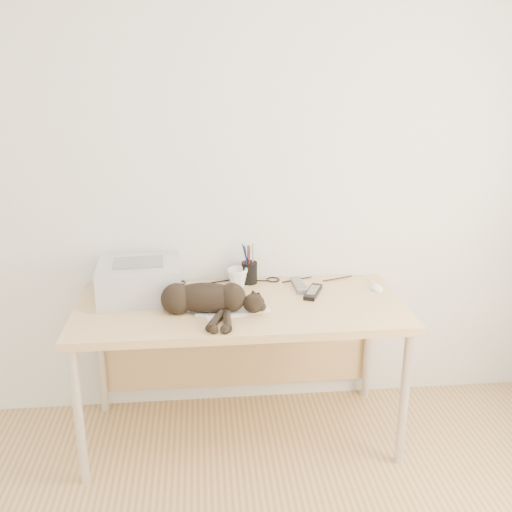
{
  "coord_description": "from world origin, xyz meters",
  "views": [
    {
      "loc": [
        -0.18,
        -1.17,
        1.83
      ],
      "look_at": [
        0.07,
        1.34,
        1.0
      ],
      "focal_mm": 40.0,
      "sensor_mm": 36.0,
      "label": 1
    }
  ],
  "objects": [
    {
      "name": "wall_back",
      "position": [
        0.0,
        1.75,
        1.3
      ],
      "size": [
        3.5,
        0.0,
        3.5
      ],
      "primitive_type": "plane",
      "rotation": [
        1.57,
        0.0,
        0.0
      ],
      "color": "white",
      "rests_on": "floor"
    },
    {
      "name": "desk",
      "position": [
        0.0,
        1.48,
        0.61
      ],
      "size": [
        1.6,
        0.7,
        0.74
      ],
      "color": "#E3BB85",
      "rests_on": "floor"
    },
    {
      "name": "printer",
      "position": [
        -0.49,
        1.53,
        0.83
      ],
      "size": [
        0.43,
        0.37,
        0.19
      ],
      "color": "#B3B3B8",
      "rests_on": "desk"
    },
    {
      "name": "papers",
      "position": [
        -0.05,
        1.36,
        0.74
      ],
      "size": [
        0.37,
        0.29,
        0.01
      ],
      "color": "white",
      "rests_on": "desk"
    },
    {
      "name": "cat",
      "position": [
        -0.19,
        1.31,
        0.81
      ],
      "size": [
        0.66,
        0.35,
        0.15
      ],
      "rotation": [
        0.0,
        0.0,
        -0.14
      ],
      "color": "black",
      "rests_on": "desk"
    },
    {
      "name": "mug",
      "position": [
        0.0,
        1.63,
        0.79
      ],
      "size": [
        0.14,
        0.14,
        0.1
      ],
      "primitive_type": "imported",
      "rotation": [
        0.0,
        0.0,
        0.34
      ],
      "color": "white",
      "rests_on": "desk"
    },
    {
      "name": "pen_cup",
      "position": [
        0.07,
        1.68,
        0.8
      ],
      "size": [
        0.08,
        0.08,
        0.22
      ],
      "color": "black",
      "rests_on": "desk"
    },
    {
      "name": "remote_grey",
      "position": [
        0.32,
        1.59,
        0.75
      ],
      "size": [
        0.06,
        0.2,
        0.02
      ],
      "primitive_type": "cube",
      "rotation": [
        0.0,
        0.0,
        0.04
      ],
      "color": "slate",
      "rests_on": "desk"
    },
    {
      "name": "remote_black",
      "position": [
        0.38,
        1.49,
        0.75
      ],
      "size": [
        0.13,
        0.2,
        0.02
      ],
      "primitive_type": "cube",
      "rotation": [
        0.0,
        0.0,
        -0.42
      ],
      "color": "black",
      "rests_on": "desk"
    },
    {
      "name": "mouse",
      "position": [
        0.72,
        1.52,
        0.76
      ],
      "size": [
        0.06,
        0.11,
        0.03
      ],
      "primitive_type": "ellipsoid",
      "rotation": [
        0.0,
        0.0,
        0.0
      ],
      "color": "white",
      "rests_on": "desk"
    },
    {
      "name": "cable_tangle",
      "position": [
        0.0,
        1.7,
        0.75
      ],
      "size": [
        1.36,
        0.07,
        0.01
      ],
      "primitive_type": null,
      "color": "black",
      "rests_on": "desk"
    }
  ]
}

